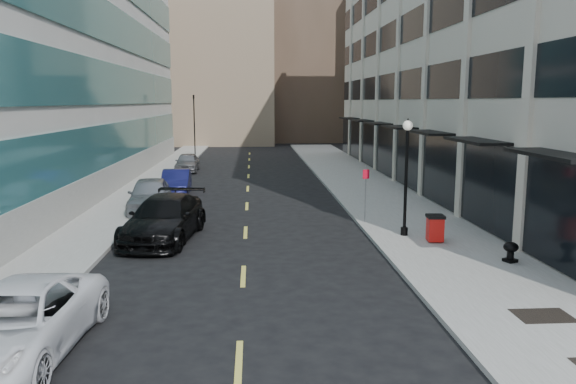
{
  "coord_description": "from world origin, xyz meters",
  "views": [
    {
      "loc": [
        0.34,
        -9.19,
        5.49
      ],
      "look_at": [
        1.63,
        11.27,
        2.16
      ],
      "focal_mm": 35.0,
      "sensor_mm": 36.0,
      "label": 1
    }
  ],
  "objects": [
    {
      "name": "sidewalk_right",
      "position": [
        7.5,
        20.0,
        0.07
      ],
      "size": [
        5.0,
        80.0,
        0.15
      ],
      "primitive_type": "cube",
      "color": "gray",
      "rests_on": "ground"
    },
    {
      "name": "sidewalk_left",
      "position": [
        -6.5,
        20.0,
        0.07
      ],
      "size": [
        3.0,
        80.0,
        0.15
      ],
      "primitive_type": "cube",
      "color": "gray",
      "rests_on": "ground"
    },
    {
      "name": "building_right",
      "position": [
        16.94,
        26.99,
        8.99
      ],
      "size": [
        15.3,
        46.5,
        18.25
      ],
      "color": "beige",
      "rests_on": "ground"
    },
    {
      "name": "skyline_tan_near",
      "position": [
        -4.0,
        68.0,
        14.0
      ],
      "size": [
        14.0,
        18.0,
        28.0
      ],
      "primitive_type": "cube",
      "color": "#816B54",
      "rests_on": "ground"
    },
    {
      "name": "skyline_brown",
      "position": [
        8.0,
        72.0,
        17.0
      ],
      "size": [
        12.0,
        16.0,
        34.0
      ],
      "primitive_type": "cube",
      "color": "brown",
      "rests_on": "ground"
    },
    {
      "name": "skyline_tan_far",
      "position": [
        -14.0,
        78.0,
        11.0
      ],
      "size": [
        12.0,
        14.0,
        22.0
      ],
      "primitive_type": "cube",
      "color": "#816B54",
      "rests_on": "ground"
    },
    {
      "name": "skyline_stone",
      "position": [
        18.0,
        66.0,
        10.0
      ],
      "size": [
        10.0,
        14.0,
        20.0
      ],
      "primitive_type": "cube",
      "color": "beige",
      "rests_on": "ground"
    },
    {
      "name": "grate_far",
      "position": [
        7.6,
        3.8,
        0.15
      ],
      "size": [
        1.4,
        1.0,
        0.01
      ],
      "primitive_type": "cube",
      "color": "black",
      "rests_on": "sidewalk_right"
    },
    {
      "name": "road_centerline",
      "position": [
        0.0,
        17.0,
        0.01
      ],
      "size": [
        0.15,
        68.2,
        0.01
      ],
      "color": "#D8CC4C",
      "rests_on": "ground"
    },
    {
      "name": "traffic_signal",
      "position": [
        -5.5,
        48.0,
        5.72
      ],
      "size": [
        0.66,
        0.66,
        6.98
      ],
      "color": "black",
      "rests_on": "ground"
    },
    {
      "name": "car_white_van",
      "position": [
        -4.8,
        2.63,
        0.77
      ],
      "size": [
        2.88,
        5.7,
        1.54
      ],
      "primitive_type": "imported",
      "rotation": [
        0.0,
        0.0,
        -0.06
      ],
      "color": "white",
      "rests_on": "ground"
    },
    {
      "name": "car_black_pickup",
      "position": [
        -3.2,
        12.94,
        0.87
      ],
      "size": [
        3.18,
        6.24,
        1.73
      ],
      "primitive_type": "imported",
      "rotation": [
        0.0,
        0.0,
        -0.13
      ],
      "color": "black",
      "rests_on": "ground"
    },
    {
      "name": "car_silver_sedan",
      "position": [
        -4.8,
        18.78,
        0.86
      ],
      "size": [
        2.49,
        5.19,
        1.71
      ],
      "primitive_type": "imported",
      "rotation": [
        0.0,
        0.0,
        0.1
      ],
      "color": "gray",
      "rests_on": "ground"
    },
    {
      "name": "car_blue_sedan",
      "position": [
        -4.19,
        23.89,
        0.74
      ],
      "size": [
        1.82,
        4.57,
        1.48
      ],
      "primitive_type": "imported",
      "rotation": [
        0.0,
        0.0,
        0.06
      ],
      "color": "#121445",
      "rests_on": "ground"
    },
    {
      "name": "car_grey_sedan",
      "position": [
        -4.8,
        35.0,
        0.73
      ],
      "size": [
        1.79,
        4.33,
        1.47
      ],
      "primitive_type": "imported",
      "rotation": [
        0.0,
        0.0,
        0.01
      ],
      "color": "slate",
      "rests_on": "ground"
    },
    {
      "name": "trash_bin",
      "position": [
        7.28,
        11.37,
        0.71
      ],
      "size": [
        0.69,
        0.75,
        1.05
      ],
      "rotation": [
        0.0,
        0.0,
        -0.08
      ],
      "color": "red",
      "rests_on": "sidewalk_right"
    },
    {
      "name": "lamppost",
      "position": [
        6.4,
        12.5,
        2.91
      ],
      "size": [
        0.39,
        0.39,
        4.7
      ],
      "color": "black",
      "rests_on": "sidewalk_right"
    },
    {
      "name": "sign_post",
      "position": [
        5.3,
        14.99,
        1.77
      ],
      "size": [
        0.3,
        0.1,
        2.54
      ],
      "rotation": [
        0.0,
        0.0,
        0.23
      ],
      "color": "slate",
      "rests_on": "sidewalk_right"
    },
    {
      "name": "urn_planter",
      "position": [
        8.94,
        8.53,
        0.57
      ],
      "size": [
        0.49,
        0.49,
        0.68
      ],
      "rotation": [
        0.0,
        0.0,
        0.41
      ],
      "color": "black",
      "rests_on": "sidewalk_right"
    }
  ]
}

